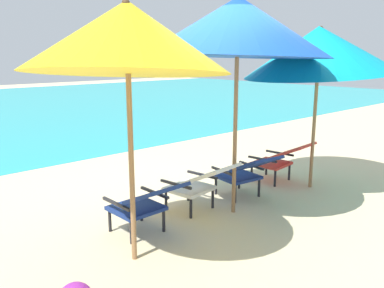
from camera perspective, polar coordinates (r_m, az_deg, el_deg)
name	(u,v)px	position (r m, az deg, el deg)	size (l,w,h in m)	color
ground_plane	(71,150)	(8.79, -16.92, -0.78)	(40.00, 40.00, 0.00)	beige
lounge_chair_far_left	(145,202)	(4.39, -6.66, -8.19)	(0.56, 0.88, 0.68)	navy
lounge_chair_near_left	(200,182)	(5.01, 1.15, -5.42)	(0.64, 0.93, 0.68)	silver
lounge_chair_near_right	(246,171)	(5.52, 7.74, -3.83)	(0.65, 0.94, 0.68)	navy
lounge_chair_far_right	(281,158)	(6.31, 12.60, -1.91)	(0.62, 0.92, 0.68)	red
beach_umbrella_left	(127,37)	(3.63, -9.26, 14.79)	(2.62, 2.61, 2.50)	olive
beach_umbrella_center	(238,27)	(4.81, 6.54, 16.28)	(2.28, 2.26, 2.64)	olive
beach_umbrella_right	(319,51)	(6.02, 17.69, 12.58)	(2.86, 2.84, 2.42)	olive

